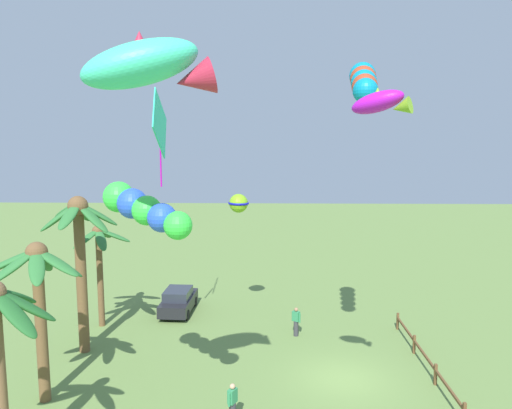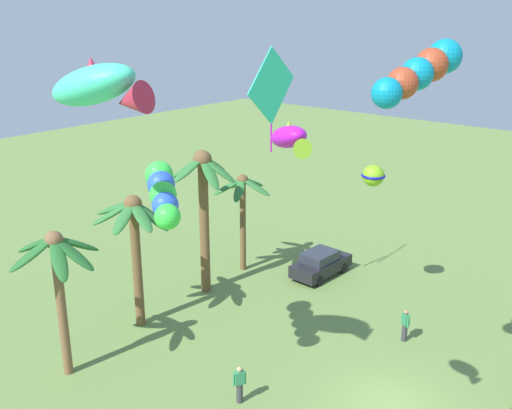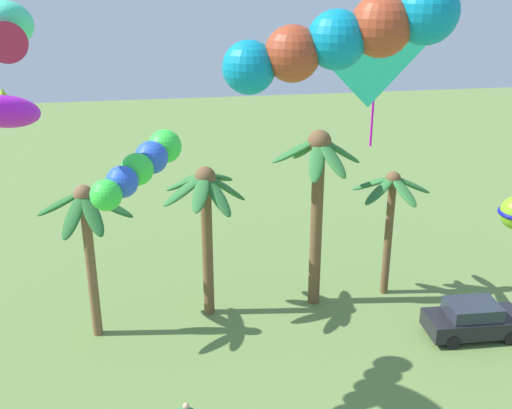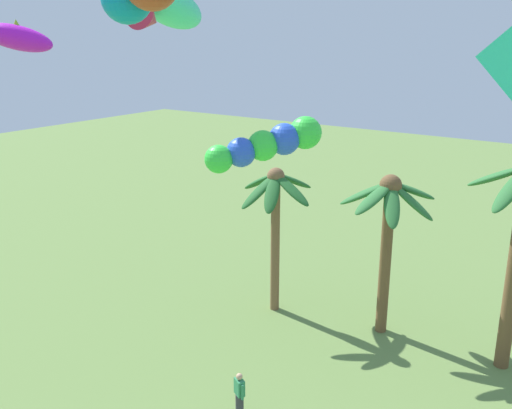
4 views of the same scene
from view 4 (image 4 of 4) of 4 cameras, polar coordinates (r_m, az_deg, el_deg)
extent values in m
cylinder|color=brown|center=(24.59, 1.93, -4.06)|extent=(0.39, 0.39, 6.09)
ellipsoid|color=#236028|center=(23.18, 3.60, 1.47)|extent=(2.01, 0.95, 1.22)
ellipsoid|color=#236028|center=(24.32, 3.79, 2.37)|extent=(1.24, 2.07, 1.09)
ellipsoid|color=#236028|center=(24.65, 2.54, 2.56)|extent=(1.19, 2.06, 1.11)
ellipsoid|color=#236028|center=(24.40, 0.43, 2.33)|extent=(2.03, 0.92, 1.18)
ellipsoid|color=#236028|center=(23.38, 0.32, 1.32)|extent=(1.23, 1.89, 1.45)
ellipsoid|color=#236028|center=(23.01, 1.63, 1.12)|extent=(1.26, 1.91, 1.42)
sphere|color=brown|center=(23.69, 2.01, 2.84)|extent=(0.74, 0.74, 0.74)
ellipsoid|color=#2D7033|center=(21.29, 23.01, 2.63)|extent=(2.08, 0.72, 1.19)
ellipsoid|color=#2D7033|center=(20.39, 24.23, 1.38)|extent=(1.22, 1.96, 1.53)
cylinder|color=brown|center=(23.32, 12.84, -5.52)|extent=(0.45, 0.45, 6.21)
ellipsoid|color=#2D7033|center=(22.35, 15.34, 0.28)|extent=(1.90, 0.89, 1.51)
ellipsoid|color=#2D7033|center=(22.91, 15.45, 1.33)|extent=(1.76, 1.96, 1.04)
ellipsoid|color=#2D7033|center=(23.38, 13.32, 1.78)|extent=(1.31, 2.13, 1.04)
ellipsoid|color=#2D7033|center=(23.22, 12.06, 1.55)|extent=(1.97, 1.65, 1.20)
ellipsoid|color=#2D7033|center=(22.41, 10.88, 1.10)|extent=(2.07, 1.38, 1.18)
ellipsoid|color=#2D7033|center=(21.72, 11.72, 0.60)|extent=(1.14, 2.10, 1.14)
ellipsoid|color=#2D7033|center=(21.70, 13.46, -0.07)|extent=(1.37, 1.89, 1.51)
sphere|color=brown|center=(22.36, 13.35, 1.87)|extent=(0.86, 0.86, 0.86)
cylinder|color=#38383D|center=(19.20, -1.65, -19.51)|extent=(0.26, 0.26, 0.84)
cube|color=#338956|center=(18.80, -1.67, -17.81)|extent=(0.44, 0.39, 0.54)
sphere|color=tan|center=(18.59, -1.68, -16.86)|extent=(0.21, 0.21, 0.21)
cylinder|color=#338956|center=(19.01, -1.97, -17.58)|extent=(0.09, 0.09, 0.52)
cylinder|color=#338956|center=(18.66, -1.37, -18.30)|extent=(0.09, 0.09, 0.52)
ellipsoid|color=#41E8AF|center=(19.74, -8.51, 18.94)|extent=(2.24, 3.56, 1.90)
cone|color=#BF2540|center=(18.54, -10.76, 17.87)|extent=(1.23, 1.40, 1.21)
sphere|color=#36E540|center=(19.14, 4.97, 7.19)|extent=(1.10, 1.10, 1.10)
sphere|color=blue|center=(18.88, 2.85, 6.56)|extent=(1.05, 1.05, 1.05)
sphere|color=#36E540|center=(18.66, 0.69, 5.92)|extent=(1.01, 1.01, 1.01)
sphere|color=blue|center=(18.46, -1.52, 5.25)|extent=(0.97, 0.97, 0.97)
sphere|color=#36E540|center=(18.30, -3.76, 4.56)|extent=(0.92, 0.92, 0.92)
ellipsoid|color=#C116D2|center=(14.64, -22.77, 15.15)|extent=(1.51, 1.80, 0.91)
cone|color=#85C025|center=(14.64, -22.88, 16.13)|extent=(0.42, 0.42, 0.32)
camera|label=1|loc=(28.74, -33.02, 11.91)|focal=34.39mm
camera|label=2|loc=(24.29, -59.91, 15.81)|focal=41.65mm
camera|label=3|loc=(10.47, -76.13, 16.80)|focal=42.95mm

